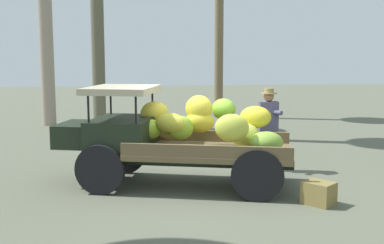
# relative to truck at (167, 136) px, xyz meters

# --- Properties ---
(ground_plane) EXTENTS (60.00, 60.00, 0.00)m
(ground_plane) POSITION_rel_truck_xyz_m (-0.75, 0.34, -0.96)
(ground_plane) COLOR #5C5F4D
(truck) EXTENTS (4.66, 2.76, 1.89)m
(truck) POSITION_rel_truck_xyz_m (0.00, 0.00, 0.00)
(truck) COLOR black
(truck) RESTS_ON ground
(farmer) EXTENTS (0.52, 0.47, 1.79)m
(farmer) POSITION_rel_truck_xyz_m (-2.26, -0.87, 0.06)
(farmer) COLOR #4E5D70
(farmer) RESTS_ON ground
(wooden_crate) EXTENTS (0.61, 0.63, 0.38)m
(wooden_crate) POSITION_rel_truck_xyz_m (-2.40, 1.59, -0.77)
(wooden_crate) COLOR olive
(wooden_crate) RESTS_ON ground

